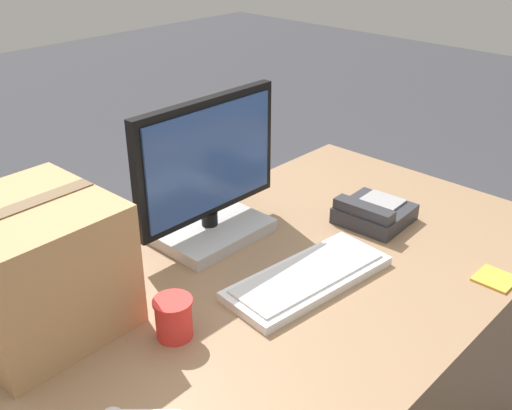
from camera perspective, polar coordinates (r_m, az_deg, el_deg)
The scene contains 6 objects.
monitor at distance 1.57m, azimuth -4.54°, elevation 2.11°, with size 0.46×0.23×0.39m.
keyboard at distance 1.45m, azimuth 5.00°, elevation -6.85°, with size 0.44×0.21×0.03m.
desk_phone at distance 1.72m, azimuth 11.12°, elevation -0.73°, with size 0.19×0.19×0.08m.
paper_cup_right at distance 1.27m, azimuth -7.84°, elevation -10.60°, with size 0.08×0.08×0.09m.
cardboard_box at distance 1.32m, azimuth -20.41°, elevation -5.65°, with size 0.32×0.33×0.29m.
sticky_note_pad at distance 1.57m, azimuth 21.82°, elevation -6.54°, with size 0.09×0.09×0.01m.
Camera 1 is at (-0.81, -0.79, 1.57)m, focal length 42.00 mm.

